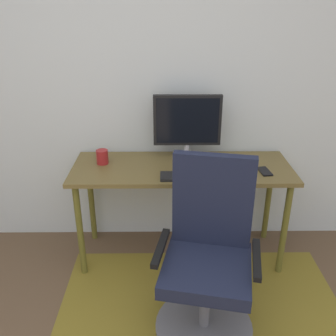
{
  "coord_description": "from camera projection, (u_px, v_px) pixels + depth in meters",
  "views": [
    {
      "loc": [
        0.27,
        -0.52,
        1.8
      ],
      "look_at": [
        0.29,
        1.6,
        0.85
      ],
      "focal_mm": 39.7,
      "sensor_mm": 36.0,
      "label": 1
    }
  ],
  "objects": [
    {
      "name": "desk",
      "position": [
        182.0,
        177.0,
        2.63
      ],
      "size": [
        1.53,
        0.56,
        0.75
      ],
      "color": "brown",
      "rests_on": "ground"
    },
    {
      "name": "wall_back",
      "position": [
        127.0,
        77.0,
        2.68
      ],
      "size": [
        6.0,
        0.1,
        2.6
      ],
      "primitive_type": "cube",
      "color": "silver",
      "rests_on": "ground"
    },
    {
      "name": "computer_mouse",
      "position": [
        238.0,
        172.0,
        2.47
      ],
      "size": [
        0.06,
        0.1,
        0.03
      ],
      "primitive_type": "ellipsoid",
      "color": "black",
      "rests_on": "desk"
    },
    {
      "name": "cell_phone",
      "position": [
        265.0,
        171.0,
        2.51
      ],
      "size": [
        0.09,
        0.15,
        0.01
      ],
      "primitive_type": "cube",
      "rotation": [
        0.0,
        0.0,
        0.13
      ],
      "color": "black",
      "rests_on": "desk"
    },
    {
      "name": "keyboard",
      "position": [
        193.0,
        176.0,
        2.43
      ],
      "size": [
        0.43,
        0.13,
        0.02
      ],
      "primitive_type": "cube",
      "color": "black",
      "rests_on": "desk"
    },
    {
      "name": "office_chair",
      "position": [
        207.0,
        269.0,
        2.11
      ],
      "size": [
        0.61,
        0.57,
        1.05
      ],
      "rotation": [
        0.0,
        0.0,
        -0.2
      ],
      "color": "slate",
      "rests_on": "ground"
    },
    {
      "name": "area_rug",
      "position": [
        202.0,
        317.0,
        2.32
      ],
      "size": [
        1.81,
        1.28,
        0.01
      ],
      "primitive_type": "cube",
      "color": "olive",
      "rests_on": "ground"
    },
    {
      "name": "monitor",
      "position": [
        187.0,
        123.0,
        2.61
      ],
      "size": [
        0.48,
        0.18,
        0.47
      ],
      "color": "#B2B2B7",
      "rests_on": "desk"
    },
    {
      "name": "coffee_cup",
      "position": [
        102.0,
        157.0,
        2.63
      ],
      "size": [
        0.08,
        0.08,
        0.1
      ],
      "primitive_type": "cylinder",
      "color": "maroon",
      "rests_on": "desk"
    }
  ]
}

